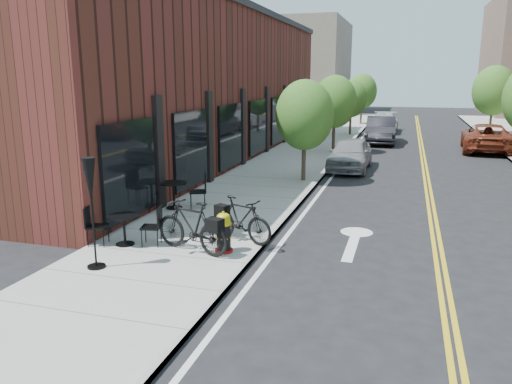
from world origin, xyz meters
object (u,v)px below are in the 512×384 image
(bistro_set_c, at_px, (174,191))
(parked_car_c, at_px, (384,123))
(fire_hydrant, at_px, (224,233))
(bistro_set_b, at_px, (124,226))
(patio_umbrella, at_px, (91,190))
(bicycle_right, at_px, (241,219))
(parked_car_a, at_px, (350,154))
(parked_car_b, at_px, (381,130))
(bicycle_left, at_px, (192,226))
(parked_car_far, at_px, (487,138))

(bistro_set_c, distance_m, parked_car_c, 24.91)
(fire_hydrant, distance_m, bistro_set_c, 4.22)
(bistro_set_b, distance_m, bistro_set_c, 3.41)
(patio_umbrella, height_order, parked_car_c, patio_umbrella)
(fire_hydrant, distance_m, parked_car_c, 27.66)
(fire_hydrant, height_order, bicycle_right, bicycle_right)
(bicycle_right, xyz_separation_m, parked_car_a, (1.40, 10.96, 0.04))
(bicycle_right, height_order, parked_car_b, parked_car_b)
(bicycle_right, bearing_deg, parked_car_a, 13.78)
(bicycle_right, bearing_deg, fire_hydrant, -168.89)
(bistro_set_c, bearing_deg, bicycle_left, -81.63)
(bicycle_left, xyz_separation_m, patio_umbrella, (-1.54, -1.46, 1.07))
(bicycle_right, height_order, parked_car_a, parked_car_a)
(bicycle_left, distance_m, parked_car_far, 21.54)
(bistro_set_c, height_order, patio_umbrella, patio_umbrella)
(fire_hydrant, distance_m, parked_car_a, 11.87)
(bicycle_right, relative_size, bistro_set_c, 0.93)
(bicycle_left, bearing_deg, fire_hydrant, 123.72)
(bicycle_left, distance_m, bistro_set_b, 1.74)
(fire_hydrant, xyz_separation_m, parked_car_far, (8.07, 19.46, 0.19))
(bistro_set_b, xyz_separation_m, parked_car_far, (10.50, 19.69, 0.17))
(bicycle_left, height_order, parked_car_far, parked_car_far)
(patio_umbrella, relative_size, parked_car_c, 0.48)
(patio_umbrella, distance_m, parked_car_c, 29.61)
(fire_hydrant, relative_size, parked_car_b, 0.20)
(bicycle_left, xyz_separation_m, parked_car_c, (2.91, 27.78, -0.02))
(bistro_set_b, distance_m, patio_umbrella, 1.90)
(parked_car_b, height_order, parked_car_c, parked_car_b)
(bistro_set_b, relative_size, parked_car_b, 0.36)
(parked_car_b, relative_size, parked_car_far, 0.90)
(parked_car_c, bearing_deg, parked_car_a, -91.38)
(parked_car_far, bearing_deg, bicycle_left, 69.61)
(fire_hydrant, xyz_separation_m, bicycle_right, (0.14, 0.81, 0.10))
(fire_hydrant, height_order, bistro_set_c, bistro_set_c)
(bistro_set_c, relative_size, parked_car_c, 0.40)
(bistro_set_b, bearing_deg, parked_car_c, 65.55)
(patio_umbrella, distance_m, parked_car_far, 23.54)
(bicycle_right, bearing_deg, patio_umbrella, 157.39)
(fire_hydrant, height_order, parked_car_far, parked_car_far)
(bistro_set_b, xyz_separation_m, parked_car_c, (4.64, 27.80, 0.11))
(patio_umbrella, height_order, parked_car_far, patio_umbrella)
(parked_car_a, distance_m, parked_car_far, 10.09)
(fire_hydrant, distance_m, parked_car_b, 21.44)
(bicycle_right, relative_size, parked_car_c, 0.38)
(bistro_set_b, bearing_deg, bicycle_left, -14.57)
(parked_car_a, height_order, parked_car_c, parked_car_a)
(bistro_set_b, bearing_deg, parked_car_b, 62.57)
(parked_car_far, bearing_deg, patio_umbrella, 67.63)
(bicycle_right, height_order, parked_car_c, parked_car_c)
(parked_car_c, xyz_separation_m, parked_car_far, (5.86, -8.11, 0.05))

